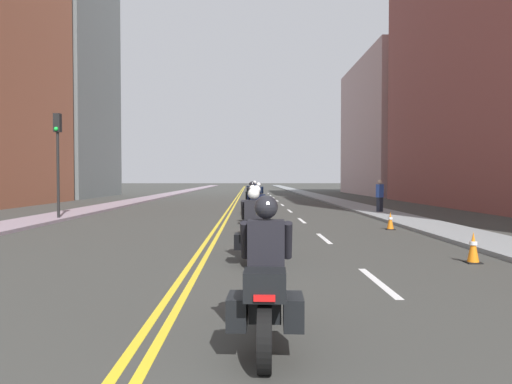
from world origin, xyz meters
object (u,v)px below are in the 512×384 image
(motorcycle_0, at_px, (266,287))
(traffic_cone_2, at_px, (473,248))
(motorcycle_3, at_px, (252,208))
(motorcycle_4, at_px, (252,201))
(motorcycle_2, at_px, (257,217))
(traffic_cone_0, at_px, (390,221))
(motorcycle_6, at_px, (251,196))
(traffic_light_near, at_px, (58,147))
(motorcycle_1, at_px, (254,232))
(motorcycle_5, at_px, (259,198))
(motorcycle_7, at_px, (255,193))
(pedestrian_0, at_px, (380,196))

(motorcycle_0, distance_m, traffic_cone_2, 6.80)
(motorcycle_3, bearing_deg, motorcycle_4, 92.05)
(motorcycle_3, height_order, traffic_cone_2, motorcycle_3)
(motorcycle_2, distance_m, traffic_cone_0, 5.35)
(motorcycle_3, xyz_separation_m, traffic_cone_2, (4.71, -8.78, -0.32))
(motorcycle_6, xyz_separation_m, traffic_light_near, (-8.44, -11.79, 2.56))
(motorcycle_1, relative_size, traffic_light_near, 0.47)
(motorcycle_5, bearing_deg, motorcycle_7, 93.19)
(motorcycle_4, bearing_deg, motorcycle_5, 88.19)
(motorcycle_3, xyz_separation_m, motorcycle_7, (0.29, 17.96, 0.01))
(motorcycle_2, bearing_deg, motorcycle_7, 86.66)
(motorcycle_2, bearing_deg, traffic_cone_0, 22.81)
(motorcycle_0, bearing_deg, traffic_cone_0, 70.27)
(motorcycle_0, xyz_separation_m, traffic_cone_2, (4.65, 4.95, -0.31))
(motorcycle_2, relative_size, motorcycle_7, 0.93)
(motorcycle_6, bearing_deg, motorcycle_3, -92.17)
(traffic_light_near, bearing_deg, motorcycle_3, -11.35)
(motorcycle_6, xyz_separation_m, traffic_cone_2, (4.73, -22.27, -0.30))
(motorcycle_1, relative_size, traffic_cone_2, 3.24)
(motorcycle_3, bearing_deg, motorcycle_1, -87.99)
(motorcycle_2, bearing_deg, motorcycle_5, 85.78)
(motorcycle_3, height_order, motorcycle_7, motorcycle_7)
(motorcycle_2, distance_m, traffic_light_near, 10.88)
(motorcycle_3, bearing_deg, motorcycle_0, -87.53)
(motorcycle_4, xyz_separation_m, traffic_cone_2, (4.69, -13.50, -0.34))
(traffic_cone_0, bearing_deg, motorcycle_4, 125.26)
(motorcycle_5, bearing_deg, traffic_light_near, -136.05)
(motorcycle_2, distance_m, motorcycle_5, 14.16)
(motorcycle_1, height_order, motorcycle_6, motorcycle_1)
(motorcycle_0, relative_size, motorcycle_7, 0.98)
(motorcycle_3, height_order, traffic_light_near, traffic_light_near)
(motorcycle_1, bearing_deg, motorcycle_4, 93.21)
(motorcycle_3, xyz_separation_m, traffic_light_near, (-8.46, 1.70, 2.54))
(motorcycle_6, bearing_deg, traffic_light_near, -127.87)
(motorcycle_1, xyz_separation_m, motorcycle_3, (0.03, 8.56, -0.01))
(motorcycle_2, relative_size, motorcycle_3, 0.96)
(motorcycle_1, distance_m, motorcycle_7, 26.52)
(motorcycle_5, relative_size, traffic_cone_2, 3.16)
(motorcycle_0, distance_m, motorcycle_1, 5.17)
(motorcycle_6, relative_size, motorcycle_7, 0.98)
(motorcycle_3, height_order, motorcycle_4, motorcycle_4)
(motorcycle_7, height_order, traffic_light_near, traffic_light_near)
(motorcycle_1, xyz_separation_m, pedestrian_0, (6.62, 13.68, 0.25))
(motorcycle_3, distance_m, traffic_cone_0, 5.39)
(motorcycle_1, distance_m, traffic_light_near, 13.51)
(traffic_light_near, bearing_deg, traffic_cone_0, -16.26)
(motorcycle_0, relative_size, traffic_light_near, 0.47)
(motorcycle_3, xyz_separation_m, motorcycle_5, (0.43, 9.64, 0.01))
(motorcycle_2, relative_size, motorcycle_6, 0.96)
(motorcycle_4, relative_size, pedestrian_0, 1.21)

